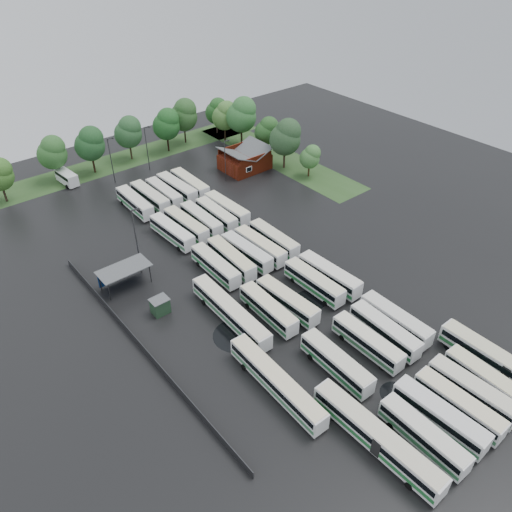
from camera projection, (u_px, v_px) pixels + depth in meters
ground at (296, 310)px, 76.15m from camera, size 160.00×160.00×0.00m
brick_building at (245, 161)px, 114.06m from camera, size 10.07×8.60×5.39m
wash_shed at (123, 270)px, 79.30m from camera, size 8.20×4.20×3.58m
utility_hut at (160, 306)px, 74.92m from camera, size 2.70×2.20×2.62m
grass_strip_north at (114, 163)px, 117.61m from camera, size 80.00×10.00×0.01m
grass_strip_east at (277, 157)px, 120.31m from camera, size 10.00×50.00×0.01m
west_fence at (140, 345)px, 69.39m from camera, size 0.10×50.00×1.20m
bus_r0c0 at (423, 435)px, 56.60m from camera, size 2.67×11.26×3.12m
bus_r0c1 at (440, 416)px, 58.57m from camera, size 2.91×11.83×3.27m
bus_r0c2 at (459, 405)px, 59.93m from camera, size 2.58×11.35×3.15m
bus_r0c3 at (472, 391)px, 61.60m from camera, size 2.79×11.43×3.16m
bus_r0c4 at (487, 380)px, 62.98m from camera, size 2.77×11.22×3.10m
bus_r1c0 at (337, 363)px, 65.28m from camera, size 2.83×11.50×3.18m
bus_r1c2 at (368, 342)px, 68.37m from camera, size 2.47×11.16×3.10m
bus_r1c3 at (385, 330)px, 70.10m from camera, size 2.89×11.44×3.16m
bus_r1c4 at (396, 320)px, 71.84m from camera, size 2.60×11.47×3.18m
bus_r2c0 at (268, 309)px, 73.74m from camera, size 2.81×11.30×3.12m
bus_r2c1 at (287, 301)px, 75.17m from camera, size 2.92×11.47×3.17m
bus_r2c3 at (314, 282)px, 78.79m from camera, size 2.49×11.42×3.17m
bus_r2c4 at (329, 275)px, 80.22m from camera, size 2.88×11.80×3.26m
bus_r3c0 at (215, 266)px, 82.30m from camera, size 2.67×11.36×3.15m
bus_r3c1 at (231, 258)px, 83.88m from camera, size 3.02×11.60×3.20m
bus_r3c2 at (247, 252)px, 85.47m from camera, size 2.74×11.26×3.11m
bus_r3c3 at (260, 246)px, 86.81m from camera, size 2.67×11.43×3.17m
bus_r3c4 at (274, 239)px, 88.64m from camera, size 2.54×11.28×3.13m
bus_r4c0 at (172, 232)px, 90.53m from camera, size 2.85×11.38×3.14m
bus_r4c1 at (186, 225)px, 92.38m from camera, size 2.76×11.54×3.19m
bus_r4c2 at (201, 219)px, 93.98m from camera, size 2.60×11.32×3.14m
bus_r4c3 at (216, 215)px, 95.46m from camera, size 2.65×11.20×3.10m
bus_r4c4 at (227, 208)px, 97.16m from camera, size 2.71×11.60×3.21m
bus_r5c0 at (135, 203)px, 98.98m from camera, size 2.66×11.61×3.22m
bus_r5c1 at (150, 197)px, 100.86m from camera, size 2.64×11.62×3.22m
bus_r5c2 at (164, 193)px, 102.35m from camera, size 2.47×11.12×3.09m
bus_r5c3 at (177, 188)px, 103.93m from camera, size 2.82×11.75×3.25m
bus_r5c4 at (190, 184)px, 105.35m from camera, size 2.77×11.75×3.25m
artic_bus_west_a at (376, 437)px, 56.30m from camera, size 2.68×17.39×3.22m
artic_bus_west_b at (230, 312)px, 73.20m from camera, size 2.96×17.08×3.16m
artic_bus_west_c at (277, 382)px, 62.78m from camera, size 2.89×16.75×3.10m
artic_bus_east at (503, 366)px, 64.74m from camera, size 2.59×17.61×3.27m
minibus at (67, 177)px, 108.37m from camera, size 2.94×6.54×2.77m
tree_north_1 at (52, 152)px, 106.64m from camera, size 6.27×6.27×10.39m
tree_north_2 at (90, 143)px, 109.55m from camera, size 6.59×6.59×10.91m
tree_north_3 at (129, 132)px, 115.39m from camera, size 6.40×6.40×10.59m
tree_north_4 at (167, 124)px, 119.06m from camera, size 6.49×6.49×10.75m
tree_north_5 at (184, 115)px, 123.02m from camera, size 6.84×6.84×11.33m
tree_north_6 at (217, 111)px, 128.58m from camera, size 5.70×5.70×9.45m
tree_east_0 at (311, 156)px, 109.31m from camera, size 4.51×4.48×7.43m
tree_east_1 at (286, 137)px, 111.26m from camera, size 7.05×7.05×11.67m
tree_east_2 at (267, 130)px, 118.19m from camera, size 5.61×5.61×9.29m
tree_east_3 at (242, 114)px, 121.49m from camera, size 7.39×7.39×12.24m
tree_east_4 at (225, 115)px, 124.48m from camera, size 6.19×6.19×10.25m
lamp_post_ne at (226, 158)px, 107.06m from camera, size 1.44×0.28×9.38m
lamp_post_nw at (136, 234)px, 81.69m from camera, size 1.67×0.33×10.85m
lamp_post_back_w at (111, 157)px, 106.16m from camera, size 1.58×0.31×10.24m
lamp_post_back_e at (147, 145)px, 111.34m from camera, size 1.57×0.31×10.18m
puddle_0 at (395, 394)px, 63.35m from camera, size 4.00×4.00×0.01m
puddle_1 at (462, 383)px, 64.83m from camera, size 3.30×3.30×0.01m
puddle_2 at (236, 335)px, 71.72m from camera, size 6.82×6.82×0.01m
puddle_3 at (311, 300)px, 77.99m from camera, size 4.94×4.94×0.01m
puddle_4 at (458, 347)px, 69.89m from camera, size 3.90×3.90×0.01m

